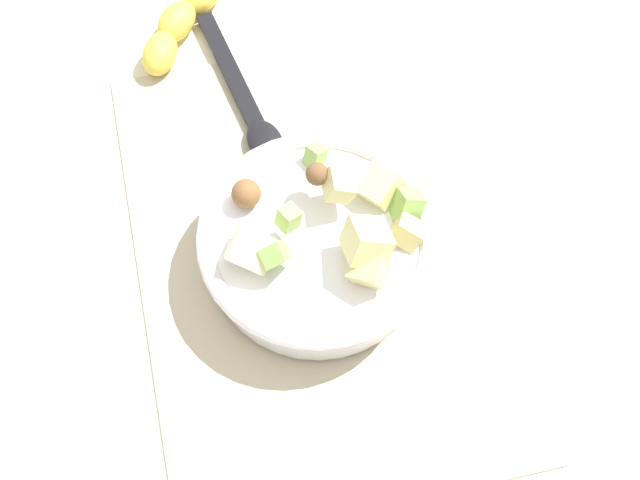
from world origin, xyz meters
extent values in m
plane|color=silver|center=(0.00, 0.00, 0.00)|extent=(2.40, 2.40, 0.00)
cube|color=#BCB299|center=(0.00, 0.00, 0.00)|extent=(0.50, 0.34, 0.01)
cylinder|color=white|center=(-0.01, 0.00, 0.03)|extent=(0.21, 0.21, 0.05)
torus|color=white|center=(-0.01, 0.00, 0.06)|extent=(0.22, 0.22, 0.02)
cube|color=beige|center=(-0.02, 0.06, 0.07)|extent=(0.06, 0.05, 0.05)
cube|color=#E5D684|center=(-0.06, -0.03, 0.07)|extent=(0.04, 0.04, 0.04)
cube|color=#93C160|center=(0.07, -0.02, 0.06)|extent=(0.03, 0.03, 0.03)
sphere|color=brown|center=(0.04, 0.06, 0.07)|extent=(0.04, 0.05, 0.04)
cube|color=beige|center=(-0.04, -0.04, 0.09)|extent=(0.05, 0.04, 0.05)
cube|color=#E5D684|center=(-0.03, -0.08, 0.06)|extent=(0.04, 0.04, 0.04)
cube|color=beige|center=(0.02, -0.03, 0.09)|extent=(0.03, 0.03, 0.03)
cube|color=beige|center=(0.02, -0.07, 0.07)|extent=(0.05, 0.05, 0.04)
sphere|color=brown|center=(0.04, -0.01, 0.09)|extent=(0.03, 0.03, 0.03)
cube|color=#93C160|center=(-0.03, 0.04, 0.08)|extent=(0.03, 0.03, 0.04)
cube|color=#93C160|center=(0.00, -0.09, 0.07)|extent=(0.03, 0.03, 0.04)
cube|color=#A3CC6B|center=(0.00, 0.02, 0.09)|extent=(0.02, 0.03, 0.03)
ellipsoid|color=black|center=(0.13, 0.02, 0.01)|extent=(0.06, 0.05, 0.01)
cube|color=black|center=(0.23, 0.04, 0.01)|extent=(0.17, 0.05, 0.01)
ellipsoid|color=yellow|center=(0.30, 0.09, 0.02)|extent=(0.07, 0.06, 0.04)
ellipsoid|color=yellow|center=(0.26, 0.11, 0.02)|extent=(0.07, 0.06, 0.04)
camera|label=1|loc=(-0.36, 0.08, 0.78)|focal=49.30mm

